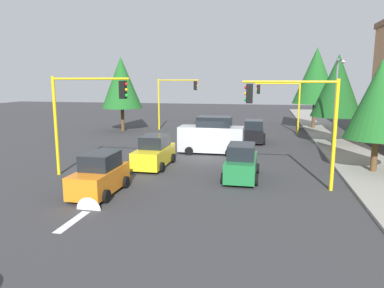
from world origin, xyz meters
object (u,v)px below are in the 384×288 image
traffic_signal_far_right (175,94)px  car_yellow (154,152)px  tree_opposite_side (121,83)px  car_black (254,132)px  tree_roadside_near (379,100)px  traffic_signal_near_right (84,106)px  traffic_signal_near_left (297,112)px  delivery_van_silver (212,136)px  traffic_signal_far_left (281,97)px  tree_roadside_mid (337,86)px  street_lamp_curbside (337,95)px  car_green (241,163)px  tree_roadside_far (316,76)px  car_orange (100,175)px

traffic_signal_far_right → car_yellow: traffic_signal_far_right is taller
tree_opposite_side → car_black: bearing=73.3°
tree_roadside_near → traffic_signal_near_right: bearing=-76.1°
traffic_signal_near_left → car_black: bearing=-169.8°
tree_roadside_near → tree_opposite_side: 25.67m
delivery_van_silver → car_yellow: bearing=-30.9°
traffic_signal_near_right → car_black: bearing=147.1°
traffic_signal_far_right → car_yellow: size_ratio=1.34×
tree_opposite_side → traffic_signal_near_left: bearing=42.8°
traffic_signal_far_left → tree_roadside_mid: tree_roadside_mid is taller
traffic_signal_near_left → car_black: traffic_signal_near_left is taller
street_lamp_curbside → car_green: street_lamp_curbside is taller
street_lamp_curbside → traffic_signal_near_left: bearing=-20.2°
tree_roadside_mid → car_black: tree_roadside_mid is taller
traffic_signal_near_right → street_lamp_curbside: size_ratio=0.81×
tree_roadside_near → tree_opposite_side: bearing=-123.1°
traffic_signal_far_left → tree_roadside_mid: (6.00, 4.37, 1.24)m
tree_roadside_far → car_green: (22.72, -6.54, -5.06)m
traffic_signal_far_left → car_yellow: (16.91, -8.30, -2.84)m
tree_roadside_near → car_orange: bearing=-64.2°
tree_roadside_mid → car_orange: size_ratio=2.05×
traffic_signal_far_left → car_black: 7.30m
delivery_van_silver → car_black: 6.45m
delivery_van_silver → car_black: delivery_van_silver is taller
tree_roadside_far → delivery_van_silver: bearing=-30.0°
tree_opposite_side → car_black: (4.27, 14.20, -4.28)m
traffic_signal_near_right → traffic_signal_near_left: 11.36m
street_lamp_curbside → tree_roadside_mid: tree_roadside_mid is taller
delivery_van_silver → car_orange: bearing=-19.4°
car_yellow → traffic_signal_near_left: bearing=69.7°
traffic_signal_far_left → tree_roadside_near: bearing=16.9°
traffic_signal_far_right → car_orange: 23.10m
tree_roadside_mid → car_orange: bearing=-38.9°
street_lamp_curbside → car_green: 10.97m
traffic_signal_far_left → car_black: (6.27, -2.43, -2.84)m
street_lamp_curbside → delivery_van_silver: size_ratio=1.46×
traffic_signal_far_left → traffic_signal_near_right: bearing=-29.5°
street_lamp_curbside → tree_opposite_side: size_ratio=0.89×
street_lamp_curbside → car_yellow: 13.97m
traffic_signal_far_left → car_yellow: size_ratio=1.25×
traffic_signal_far_right → delivery_van_silver: size_ratio=1.17×
tree_roadside_near → delivery_van_silver: bearing=-111.4°
tree_roadside_far → traffic_signal_far_left: bearing=-44.1°
tree_roadside_mid → car_orange: 21.95m
car_green → traffic_signal_far_right: bearing=-155.2°
traffic_signal_near_left → traffic_signal_far_right: traffic_signal_far_right is taller
tree_roadside_far → delivery_van_silver: 19.05m
car_green → tree_roadside_far: bearing=163.9°
traffic_signal_far_right → tree_opposite_side: size_ratio=0.71×
traffic_signal_far_left → car_green: (18.72, -2.67, -2.84)m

